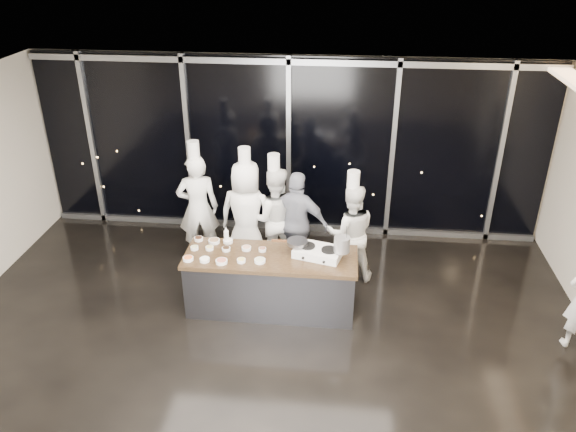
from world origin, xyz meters
name	(u,v)px	position (x,y,z in m)	size (l,w,h in m)	color
ground	(263,347)	(0.00, 0.00, 0.00)	(9.00, 9.00, 0.00)	black
room_shell	(274,198)	(0.18, 0.00, 2.25)	(9.02, 7.02, 3.21)	beige
window_wall	(289,148)	(0.00, 3.43, 1.60)	(8.90, 0.11, 3.20)	black
demo_counter	(271,282)	(0.00, 0.90, 0.45)	(2.46, 0.86, 0.90)	#3D3D43
stove	(318,252)	(0.67, 0.97, 0.96)	(0.74, 0.56, 0.14)	white
frying_pan	(297,242)	(0.36, 1.04, 1.07)	(0.55, 0.37, 0.05)	slate
stock_pot	(342,244)	(1.00, 0.89, 1.15)	(0.22, 0.22, 0.22)	#AEAEB1
prep_bowls	(222,251)	(-0.70, 0.91, 0.93)	(1.16, 0.74, 0.05)	white
squeeze_bottle	(226,235)	(-0.69, 1.21, 1.02)	(0.07, 0.07, 0.26)	white
chef_far_left	(198,207)	(-1.38, 2.22, 0.95)	(0.77, 0.59, 2.09)	white
chef_left	(247,215)	(-0.54, 2.06, 0.93)	(0.97, 0.70, 2.08)	white
chef_center	(274,217)	(-0.10, 2.15, 0.87)	(0.94, 0.79, 1.95)	white
guest	(298,224)	(0.29, 1.97, 0.87)	(1.09, 0.67, 1.73)	#121B31
chef_right	(350,232)	(1.13, 1.86, 0.82)	(0.85, 0.70, 1.84)	white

